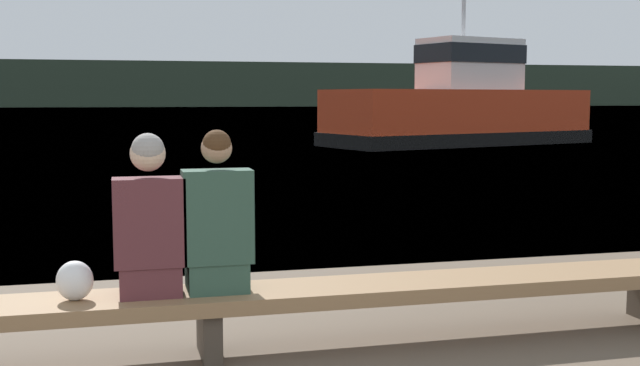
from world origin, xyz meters
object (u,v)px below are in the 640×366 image
Objects in this scene: person_left at (149,225)px; tugboat_red at (461,111)px; shopping_bag at (75,281)px; bench_main at (209,304)px; person_right at (217,223)px.

tugboat_red is (11.60, 21.20, 0.31)m from person_left.
person_left is 0.56m from shopping_bag.
bench_main is 29.19× the size of shopping_bag.
bench_main is at bearing 0.04° from person_left.
tugboat_red is (11.24, 21.20, 0.83)m from bench_main.
shopping_bag is at bearing -179.92° from person_right.
person_right reaches higher than person_left.
tugboat_red is at bearing 62.07° from bench_main.
person_right is 0.10× the size of tugboat_red.
person_right is at bearing 135.55° from tugboat_red.
person_left is at bearing 0.07° from shopping_bag.
bench_main is 0.52m from person_right.
person_left reaches higher than bench_main.
bench_main is at bearing 0.06° from shopping_bag.
shopping_bag is (-0.82, -0.00, 0.20)m from bench_main.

